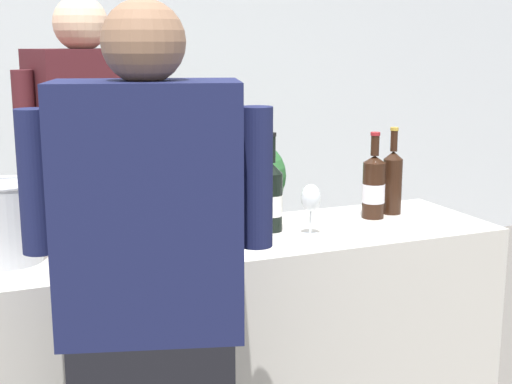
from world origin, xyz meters
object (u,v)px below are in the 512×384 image
object	(u,v)px
wine_bottle_1	(374,187)
wine_bottle_3	(149,211)
ice_bucket	(5,221)
wine_bottle_4	(182,213)
wine_bottle_0	(195,201)
potted_shrub	(229,191)
person_guest	(153,354)
wine_bottle_5	(392,180)
person_server	(90,224)
wine_glass	(311,200)
wine_bottle_2	(271,197)

from	to	relation	value
wine_bottle_1	wine_bottle_3	world-z (taller)	wine_bottle_3
ice_bucket	wine_bottle_4	bearing A→B (deg)	-12.16
wine_bottle_0	potted_shrub	xyz separation A→B (m)	(0.58, 1.22, -0.25)
wine_bottle_1	person_guest	bearing A→B (deg)	-148.75
wine_bottle_5	person_guest	bearing A→B (deg)	-149.92
wine_bottle_4	person_server	size ratio (longest dim) A/B	0.18
wine_bottle_4	wine_glass	world-z (taller)	wine_bottle_4
person_guest	potted_shrub	xyz separation A→B (m)	(0.88, 1.82, -0.01)
wine_bottle_3	wine_bottle_0	bearing A→B (deg)	20.97
ice_bucket	wine_bottle_2	bearing A→B (deg)	1.36
wine_bottle_1	wine_bottle_5	size ratio (longest dim) A/B	0.97
person_server	wine_bottle_1	bearing A→B (deg)	-31.51
wine_bottle_0	wine_bottle_3	xyz separation A→B (m)	(-0.17, -0.07, -0.01)
wine_bottle_2	potted_shrub	size ratio (longest dim) A/B	0.28
wine_bottle_1	wine_bottle_2	distance (m)	0.43
ice_bucket	person_guest	world-z (taller)	person_guest
person_guest	wine_bottle_5	bearing A→B (deg)	30.08
wine_bottle_4	ice_bucket	world-z (taller)	wine_bottle_4
wine_bottle_5	wine_glass	bearing A→B (deg)	-158.62
ice_bucket	potted_shrub	bearing A→B (deg)	46.99
person_server	person_guest	world-z (taller)	person_server
wine_bottle_4	wine_bottle_0	bearing A→B (deg)	59.51
wine_bottle_3	wine_glass	bearing A→B (deg)	-6.66
wine_glass	person_server	bearing A→B (deg)	130.69
wine_bottle_0	wine_bottle_4	bearing A→B (deg)	-120.49
wine_bottle_5	potted_shrub	world-z (taller)	wine_bottle_5
wine_bottle_0	wine_bottle_2	bearing A→B (deg)	-3.82
wine_bottle_3	person_server	world-z (taller)	person_server
wine_bottle_4	wine_bottle_2	bearing A→B (deg)	20.10
wine_bottle_1	potted_shrub	size ratio (longest dim) A/B	0.26
wine_bottle_5	person_server	bearing A→B (deg)	152.39
wine_bottle_1	person_server	xyz separation A→B (m)	(-0.95, 0.58, -0.19)
wine_bottle_0	wine_bottle_2	size ratio (longest dim) A/B	0.98
wine_bottle_5	potted_shrub	size ratio (longest dim) A/B	0.27
ice_bucket	person_server	xyz separation A→B (m)	(0.35, 0.63, -0.19)
person_guest	wine_bottle_2	bearing A→B (deg)	45.32
wine_bottle_3	ice_bucket	world-z (taller)	wine_bottle_3
wine_bottle_0	wine_bottle_2	xyz separation A→B (m)	(0.27, -0.02, -0.01)
wine_bottle_2	person_guest	distance (m)	0.85
wine_bottle_2	wine_bottle_5	size ratio (longest dim) A/B	1.04
wine_bottle_5	wine_glass	distance (m)	0.46
wine_bottle_5	wine_bottle_0	bearing A→B (deg)	-177.13
person_guest	potted_shrub	world-z (taller)	person_guest
wine_bottle_1	wine_bottle_3	bearing A→B (deg)	-175.09
wine_bottle_5	person_guest	world-z (taller)	person_guest
wine_bottle_0	wine_bottle_4	size ratio (longest dim) A/B	1.04
wine_bottle_4	wine_glass	distance (m)	0.45
wine_bottle_3	person_guest	distance (m)	0.60
wine_bottle_2	potted_shrub	bearing A→B (deg)	76.12
person_server	potted_shrub	world-z (taller)	person_server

